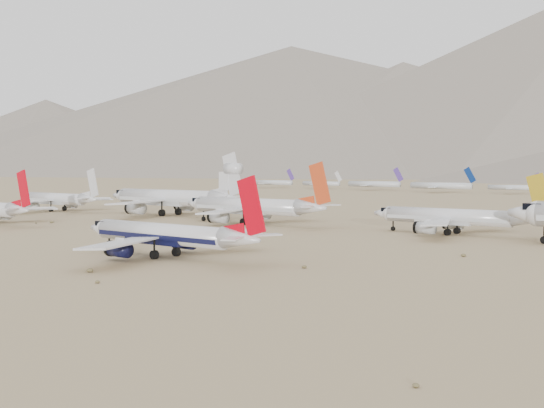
# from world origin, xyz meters

# --- Properties ---
(ground) EXTENTS (7000.00, 7000.00, 0.00)m
(ground) POSITION_xyz_m (0.00, 0.00, 0.00)
(ground) COLOR #987F58
(ground) RESTS_ON ground
(main_airliner) EXTENTS (41.77, 40.80, 14.74)m
(main_airliner) POSITION_xyz_m (-1.73, -3.57, 4.05)
(main_airliner) COLOR silver
(main_airliner) RESTS_ON ground
(row2_gold_tail) EXTENTS (41.76, 40.84, 14.87)m
(row2_gold_tail) POSITION_xyz_m (19.83, 67.77, 4.16)
(row2_gold_tail) COLOR silver
(row2_gold_tail) RESTS_ON ground
(row2_orange_tail) EXTENTS (49.34, 48.27, 17.60)m
(row2_orange_tail) POSITION_xyz_m (-37.16, 60.36, 4.94)
(row2_orange_tail) COLOR silver
(row2_orange_tail) RESTS_ON ground
(row2_white_trijet) EXTENTS (58.85, 57.52, 20.86)m
(row2_white_trijet) POSITION_xyz_m (-80.65, 70.26, 6.04)
(row2_white_trijet) COLOR silver
(row2_white_trijet) RESTS_ON ground
(row2_white_twin) EXTENTS (44.45, 43.49, 15.88)m
(row2_white_twin) POSITION_xyz_m (-130.80, 59.59, 4.47)
(row2_white_twin) COLOR silver
(row2_white_twin) RESTS_ON ground
(desert_scrub) EXTENTS (261.14, 121.67, 0.63)m
(desert_scrub) POSITION_xyz_m (4.07, -30.45, 0.29)
(desert_scrub) COLOR brown
(desert_scrub) RESTS_ON ground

